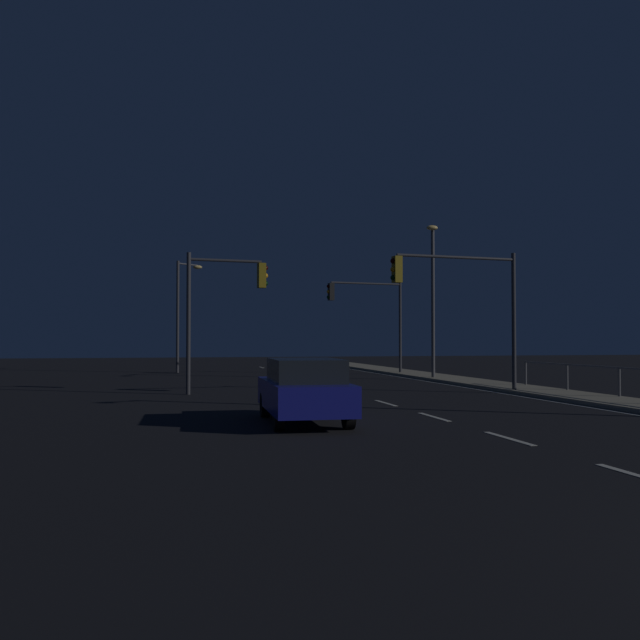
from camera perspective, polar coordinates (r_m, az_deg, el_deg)
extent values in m
plane|color=black|center=(22.70, 5.04, -6.75)|extent=(112.00, 112.00, 0.00)
cube|color=gray|center=(25.66, 19.91, -5.91)|extent=(2.30, 77.00, 0.14)
cube|color=silver|center=(11.57, 24.92, -11.62)|extent=(0.14, 2.00, 0.01)
cube|color=silver|center=(14.90, 15.31, -9.42)|extent=(0.14, 2.00, 0.01)
cube|color=silver|center=(18.49, 9.38, -7.91)|extent=(0.14, 2.00, 0.01)
cube|color=silver|center=(22.23, 5.44, -6.85)|extent=(0.14, 2.00, 0.01)
cube|color=silver|center=(26.04, 2.65, -6.08)|extent=(0.14, 2.00, 0.01)
cube|color=silver|center=(29.90, 0.58, -5.49)|extent=(0.14, 2.00, 0.01)
cube|color=silver|center=(33.80, -1.01, -5.04)|extent=(0.14, 2.00, 0.01)
cube|color=silver|center=(37.71, -2.27, -4.68)|extent=(0.14, 2.00, 0.01)
cube|color=silver|center=(41.65, -3.29, -4.38)|extent=(0.14, 2.00, 0.01)
cube|color=silver|center=(45.59, -4.13, -4.14)|extent=(0.14, 2.00, 0.01)
cube|color=silver|center=(49.54, -4.84, -3.93)|extent=(0.14, 2.00, 0.01)
cube|color=silver|center=(29.36, 12.27, -5.53)|extent=(0.14, 53.00, 0.01)
cube|color=navy|center=(16.99, -1.36, -6.24)|extent=(1.99, 4.47, 0.70)
cube|color=#1E2328|center=(16.71, -1.22, -4.17)|extent=(1.70, 2.52, 0.55)
cylinder|color=black|center=(18.31, -4.57, -7.00)|extent=(0.24, 0.65, 0.64)
cylinder|color=black|center=(18.54, 0.39, -6.93)|extent=(0.24, 0.65, 0.64)
cylinder|color=black|center=(15.52, -3.45, -7.98)|extent=(0.24, 0.65, 0.64)
cylinder|color=black|center=(15.80, 2.37, -7.87)|extent=(0.24, 0.65, 0.64)
cylinder|color=#38383D|center=(27.12, 15.72, -0.09)|extent=(0.16, 0.16, 5.17)
cylinder|color=#38383D|center=(26.00, 11.25, 5.10)|extent=(4.83, 0.59, 0.11)
cube|color=olive|center=(24.83, 6.38, 4.18)|extent=(0.31, 0.37, 0.95)
sphere|color=black|center=(24.80, 6.06, 4.88)|extent=(0.20, 0.20, 0.20)
sphere|color=orange|center=(24.76, 6.06, 4.19)|extent=(0.20, 0.20, 0.20)
sphere|color=black|center=(24.74, 6.06, 3.50)|extent=(0.20, 0.20, 0.20)
cylinder|color=#38383D|center=(25.94, -10.81, -0.27)|extent=(0.16, 0.16, 5.26)
cylinder|color=#38383D|center=(26.34, -7.79, 4.89)|extent=(2.77, 0.41, 0.11)
cube|color=olive|center=(26.59, -4.85, 3.68)|extent=(0.32, 0.37, 0.95)
sphere|color=black|center=(26.66, -4.53, 4.32)|extent=(0.20, 0.20, 0.20)
sphere|color=orange|center=(26.63, -4.53, 3.67)|extent=(0.20, 0.20, 0.20)
sphere|color=black|center=(26.60, -4.53, 3.03)|extent=(0.20, 0.20, 0.20)
cylinder|color=#38383D|center=(39.95, 6.64, -0.50)|extent=(0.16, 0.16, 5.30)
cylinder|color=#38383D|center=(39.12, 3.84, 3.03)|extent=(4.27, 0.71, 0.11)
cube|color=black|center=(38.23, 0.92, 2.35)|extent=(0.33, 0.38, 0.95)
sphere|color=black|center=(38.19, 0.70, 2.80)|extent=(0.20, 0.20, 0.20)
sphere|color=orange|center=(38.17, 0.70, 2.35)|extent=(0.20, 0.20, 0.20)
sphere|color=black|center=(38.15, 0.70, 1.90)|extent=(0.20, 0.20, 0.20)
cylinder|color=#4C4C51|center=(34.98, 9.31, 1.45)|extent=(0.18, 0.18, 7.48)
cylinder|color=#2D3033|center=(34.52, 9.27, 7.48)|extent=(0.75, 1.58, 0.10)
ellipsoid|color=#F9D172|center=(33.68, 9.25, 7.53)|extent=(0.56, 0.36, 0.24)
cylinder|color=#38383D|center=(42.68, -11.68, 0.27)|extent=(0.18, 0.18, 6.79)
cylinder|color=#4C4C51|center=(43.43, -10.86, 4.53)|extent=(1.29, 1.10, 0.10)
ellipsoid|color=#F9D172|center=(43.95, -10.08, 4.32)|extent=(0.56, 0.36, 0.24)
cylinder|color=#59595E|center=(25.10, 23.49, -4.72)|extent=(0.09, 0.09, 0.95)
cylinder|color=#59595E|center=(27.59, 19.74, -4.46)|extent=(0.09, 0.09, 0.95)
cylinder|color=#59595E|center=(30.18, 16.63, -4.23)|extent=(0.09, 0.09, 0.95)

